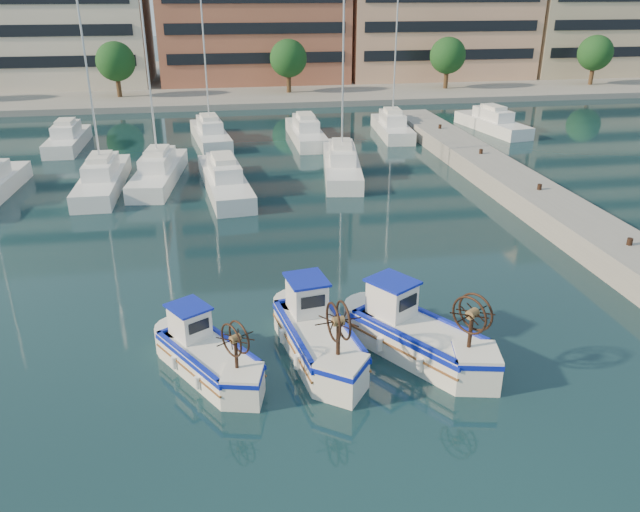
{
  "coord_description": "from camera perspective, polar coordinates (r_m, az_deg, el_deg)",
  "views": [
    {
      "loc": [
        -4.15,
        -16.17,
        11.42
      ],
      "look_at": [
        -0.4,
        6.31,
        1.5
      ],
      "focal_mm": 35.0,
      "sensor_mm": 36.0,
      "label": 1
    }
  ],
  "objects": [
    {
      "name": "fishing_boat_a",
      "position": [
        20.33,
        -10.32,
        -8.72
      ],
      "size": [
        3.44,
        4.17,
        2.54
      ],
      "rotation": [
        0.0,
        0.0,
        0.55
      ],
      "color": "white",
      "rests_on": "ground"
    },
    {
      "name": "yacht_marina",
      "position": [
        44.87,
        -7.15,
        9.28
      ],
      "size": [
        39.67,
        22.83,
        11.5
      ],
      "color": "white",
      "rests_on": "ground"
    },
    {
      "name": "ground",
      "position": [
        20.22,
        4.14,
        -10.92
      ],
      "size": [
        300.0,
        300.0,
        0.0
      ],
      "primitive_type": "plane",
      "color": "#183B3E",
      "rests_on": "ground"
    },
    {
      "name": "quay",
      "position": [
        31.55,
        24.23,
        1.3
      ],
      "size": [
        3.0,
        60.0,
        1.2
      ],
      "primitive_type": "cube",
      "color": "gray",
      "rests_on": "ground"
    },
    {
      "name": "fishing_boat_b",
      "position": [
        20.86,
        -0.28,
        -7.04
      ],
      "size": [
        2.61,
        4.84,
        2.94
      ],
      "rotation": [
        0.0,
        0.0,
        0.16
      ],
      "color": "white",
      "rests_on": "ground"
    },
    {
      "name": "fishing_boat_c",
      "position": [
        21.09,
        8.77,
        -6.95
      ],
      "size": [
        4.13,
        4.89,
        2.99
      ],
      "rotation": [
        0.0,
        0.0,
        0.58
      ],
      "color": "white",
      "rests_on": "ground"
    }
  ]
}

